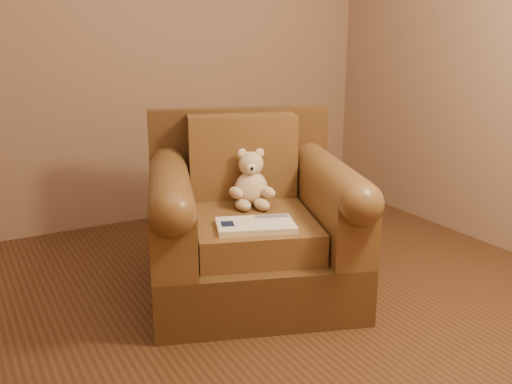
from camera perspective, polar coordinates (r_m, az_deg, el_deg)
floor at (r=2.63m, az=-0.24°, el=-15.49°), size 4.00×4.00×0.00m
armchair at (r=3.06m, az=-0.62°, el=-3.32°), size 1.31×1.28×0.94m
teddy_bear at (r=3.08m, az=-0.47°, el=0.80°), size 0.23×0.27×0.32m
guidebook at (r=2.75m, az=-0.05°, el=-3.35°), size 0.43×0.34×0.03m
side_table at (r=3.56m, az=-0.90°, el=-1.77°), size 0.38×0.38×0.54m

